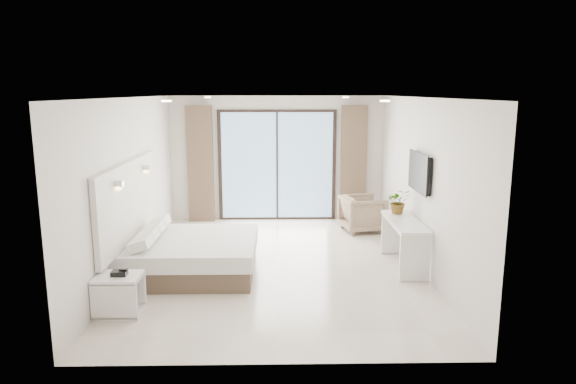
# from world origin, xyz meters

# --- Properties ---
(ground) EXTENTS (6.20, 6.20, 0.00)m
(ground) POSITION_xyz_m (0.00, 0.00, 0.00)
(ground) COLOR beige
(ground) RESTS_ON ground
(room_shell) EXTENTS (4.62, 6.22, 2.72)m
(room_shell) POSITION_xyz_m (-0.20, 0.71, 1.58)
(room_shell) COLOR silver
(room_shell) RESTS_ON ground
(bed) EXTENTS (1.95, 1.86, 0.68)m
(bed) POSITION_xyz_m (-1.33, -0.31, 0.29)
(bed) COLOR brown
(bed) RESTS_ON ground
(nightstand) EXTENTS (0.57, 0.47, 0.51)m
(nightstand) POSITION_xyz_m (-2.00, -1.84, 0.26)
(nightstand) COLOR white
(nightstand) RESTS_ON ground
(phone) EXTENTS (0.19, 0.15, 0.06)m
(phone) POSITION_xyz_m (-1.98, -1.83, 0.55)
(phone) COLOR black
(phone) RESTS_ON nightstand
(console_desk) EXTENTS (0.47, 1.49, 0.77)m
(console_desk) POSITION_xyz_m (2.04, -0.10, 0.56)
(console_desk) COLOR white
(console_desk) RESTS_ON ground
(plant) EXTENTS (0.38, 0.42, 0.32)m
(plant) POSITION_xyz_m (2.04, 0.37, 0.93)
(plant) COLOR #33662D
(plant) RESTS_ON console_desk
(armchair) EXTENTS (0.87, 0.91, 0.79)m
(armchair) POSITION_xyz_m (1.72, 2.06, 0.40)
(armchair) COLOR #9C8766
(armchair) RESTS_ON ground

